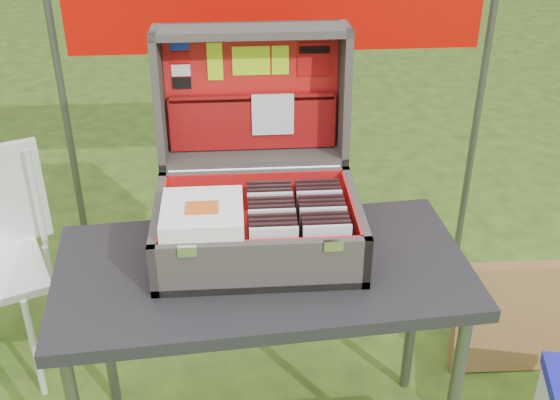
{
  "coord_description": "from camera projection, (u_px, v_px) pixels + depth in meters",
  "views": [
    {
      "loc": [
        -0.17,
        -1.57,
        1.9
      ],
      "look_at": [
        -0.05,
        0.1,
        0.93
      ],
      "focal_mm": 45.0,
      "sensor_mm": 36.0,
      "label": 1
    }
  ],
  "objects": [
    {
      "name": "table",
      "position": [
        264.0,
        361.0,
        2.18
      ],
      "size": [
        1.22,
        0.68,
        0.73
      ],
      "primitive_type": null,
      "rotation": [
        0.0,
        0.0,
        0.08
      ],
      "color": "#252528",
      "rests_on": "ground"
    },
    {
      "name": "table_top",
      "position": [
        263.0,
        271.0,
        2.01
      ],
      "size": [
        1.22,
        0.68,
        0.04
      ],
      "primitive_type": "cube",
      "rotation": [
        0.0,
        0.0,
        0.08
      ],
      "color": "#252528",
      "rests_on": "ground"
    },
    {
      "name": "table_leg_bl",
      "position": [
        105.0,
        325.0,
        2.36
      ],
      "size": [
        0.04,
        0.04,
        0.69
      ],
      "primitive_type": "cylinder",
      "color": "#59595B",
      "rests_on": "ground"
    },
    {
      "name": "table_leg_br",
      "position": [
        413.0,
        311.0,
        2.43
      ],
      "size": [
        0.04,
        0.04,
        0.69
      ],
      "primitive_type": "cylinder",
      "color": "#59595B",
      "rests_on": "ground"
    },
    {
      "name": "suitcase",
      "position": [
        256.0,
        154.0,
        1.97
      ],
      "size": [
        0.59,
        0.58,
        0.57
      ],
      "primitive_type": null,
      "color": "#433D37",
      "rests_on": "table"
    },
    {
      "name": "suitcase_base_bottom",
      "position": [
        258.0,
        247.0,
        2.06
      ],
      "size": [
        0.59,
        0.42,
        0.02
      ],
      "primitive_type": "cube",
      "color": "#433D37",
      "rests_on": "table_top"
    },
    {
      "name": "suitcase_base_wall_front",
      "position": [
        261.0,
        268.0,
        1.85
      ],
      "size": [
        0.59,
        0.02,
        0.16
      ],
      "primitive_type": "cube",
      "color": "#433D37",
      "rests_on": "table_top"
    },
    {
      "name": "suitcase_base_wall_back",
      "position": [
        255.0,
        193.0,
        2.2
      ],
      "size": [
        0.59,
        0.02,
        0.16
      ],
      "primitive_type": "cube",
      "color": "#433D37",
      "rests_on": "table_top"
    },
    {
      "name": "suitcase_base_wall_left",
      "position": [
        159.0,
        231.0,
        2.01
      ],
      "size": [
        0.02,
        0.42,
        0.16
      ],
      "primitive_type": "cube",
      "color": "#433D37",
      "rests_on": "table_top"
    },
    {
      "name": "suitcase_base_wall_right",
      "position": [
        355.0,
        224.0,
        2.04
      ],
      "size": [
        0.02,
        0.42,
        0.16
      ],
      "primitive_type": "cube",
      "color": "#433D37",
      "rests_on": "table_top"
    },
    {
      "name": "suitcase_liner_floor",
      "position": [
        258.0,
        242.0,
        2.05
      ],
      "size": [
        0.54,
        0.37,
        0.01
      ],
      "primitive_type": "cube",
      "color": "red",
      "rests_on": "suitcase_base_bottom"
    },
    {
      "name": "suitcase_latch_left",
      "position": [
        187.0,
        251.0,
        1.8
      ],
      "size": [
        0.05,
        0.01,
        0.03
      ],
      "primitive_type": "cube",
      "color": "silver",
      "rests_on": "suitcase_base_wall_front"
    },
    {
      "name": "suitcase_latch_right",
      "position": [
        334.0,
        246.0,
        1.82
      ],
      "size": [
        0.05,
        0.01,
        0.03
      ],
      "primitive_type": "cube",
      "color": "silver",
      "rests_on": "suitcase_base_wall_front"
    },
    {
      "name": "suitcase_hinge",
      "position": [
        255.0,
        169.0,
        2.17
      ],
      "size": [
        0.53,
        0.02,
        0.02
      ],
      "primitive_type": "cylinder",
      "rotation": [
        0.0,
        1.57,
        0.0
      ],
      "color": "silver",
      "rests_on": "suitcase_base_wall_back"
    },
    {
      "name": "suitcase_lid_back",
      "position": [
        252.0,
        90.0,
        2.2
      ],
      "size": [
        0.59,
        0.05,
        0.42
      ],
      "primitive_type": "cube",
      "rotation": [
        -1.64,
        0.0,
        0.0
      ],
      "color": "#433D37",
      "rests_on": "suitcase_base_wall_back"
    },
    {
      "name": "suitcase_lid_rim_far",
      "position": [
        251.0,
        31.0,
        2.06
      ],
      "size": [
        0.59,
        0.16,
        0.03
      ],
      "primitive_type": "cube",
      "rotation": [
        -1.64,
        0.0,
        0.0
      ],
      "color": "#433D37",
      "rests_on": "suitcase_lid_back"
    },
    {
      "name": "suitcase_lid_rim_near",
      "position": [
        254.0,
        156.0,
        2.23
      ],
      "size": [
        0.59,
        0.16,
        0.03
      ],
      "primitive_type": "cube",
      "rotation": [
        -1.64,
        0.0,
        0.0
      ],
      "color": "#433D37",
      "rests_on": "suitcase_lid_back"
    },
    {
      "name": "suitcase_lid_rim_left",
      "position": [
        159.0,
        98.0,
        2.13
      ],
      "size": [
        0.02,
        0.19,
        0.43
      ],
      "primitive_type": "cube",
      "rotation": [
        -1.64,
        0.0,
        0.0
      ],
      "color": "#433D37",
      "rests_on": "suitcase_lid_back"
    },
    {
      "name": "suitcase_lid_rim_right",
      "position": [
        344.0,
        94.0,
        2.16
      ],
      "size": [
        0.02,
        0.19,
        0.43
      ],
      "primitive_type": "cube",
      "rotation": [
        -1.64,
        0.0,
        0.0
      ],
      "color": "#433D37",
      "rests_on": "suitcase_lid_back"
    },
    {
      "name": "suitcase_lid_liner",
      "position": [
        252.0,
        91.0,
        2.19
      ],
      "size": [
        0.54,
        0.03,
        0.37
      ],
      "primitive_type": "cube",
      "rotation": [
        -1.64,
        0.0,
        0.0
      ],
      "color": "red",
      "rests_on": "suitcase_lid_back"
    },
    {
      "name": "suitcase_liner_wall_front",
      "position": [
        261.0,
        261.0,
        1.86
      ],
      "size": [
        0.54,
        0.01,
        0.13
      ],
      "primitive_type": "cube",
      "color": "red",
      "rests_on": "suitcase_base_bottom"
    },
    {
      "name": "suitcase_liner_wall_back",
      "position": [
        255.0,
        192.0,
        2.18
      ],
      "size": [
        0.54,
        0.01,
        0.13
      ],
      "primitive_type": "cube",
      "color": "red",
      "rests_on": "suitcase_base_bottom"
    },
    {
      "name": "suitcase_liner_wall_left",
      "position": [
        164.0,
        227.0,
        2.0
      ],
      "size": [
        0.01,
        0.37,
        0.13
      ],
      "primitive_type": "cube",
      "color": "red",
      "rests_on": "suitcase_base_bottom"
    },
    {
      "name": "suitcase_liner_wall_right",
      "position": [
        350.0,
        220.0,
        2.03
      ],
      "size": [
        0.01,
        0.37,
        0.13
      ],
      "primitive_type": "cube",
      "color": "red",
      "rests_on": "suitcase_base_bottom"
    },
    {
      "name": "suitcase_lid_pocket",
      "position": [
        253.0,
        123.0,
        2.22
      ],
      "size": [
        0.52,
        0.04,
        0.17
      ],
      "primitive_type": "cube",
      "rotation": [
        -1.64,
        0.0,
        0.0
      ],
      "color": "maroon",
      "rests_on": "suitcase_lid_liner"
    },
    {
      "name": "suitcase_pocket_edge",
      "position": [
        252.0,
        98.0,
        2.18
      ],
      "size": [
        0.51,
        0.02,
        0.02
      ],
      "primitive_type": "cube",
      "rotation": [
        -1.64,
        0.0,
        0.0
      ],
      "color": "maroon",
      "rests_on": "suitcase_lid_pocket"
    },
    {
      "name": "suitcase_pocket_cd",
      "position": [
        273.0,
        114.0,
        2.19
      ],
      "size": [
        0.13,
        0.02,
        0.13
      ],
      "primitive_type": "cube",
      "rotation": [
        -1.64,
        0.0,
        0.0
      ],
      "color": "silver",
      "rests_on": "suitcase_lid_pocket"
    },
    {
      "name": "lid_sticker_cc_a",
      "position": [
        179.0,
        44.0,
        2.11
      ],
      "size": [
        0.06,
        0.01,
        0.04
      ],
      "primitive_type": "cube",
      "rotation": [
        -1.64,
        0.0,
        0.0
      ],
      "color": "#1933B2",
      "rests_on": "suitcase_lid_liner"
    },
    {
      "name": "lid_sticker_cc_b",
      "position": [
        180.0,
        58.0,
        2.12
      ],
      "size": [
        0.06,
        0.01,
        0.04
      ],
      "primitive_type": "cube",
      "rotation": [
        -1.64,
        0.0,
        0.0
      ],
      "color": "#B10D0C",
      "rests_on": "suitcase_lid_liner"
    },
    {
      "name": "lid_sticker_cc_c",
      "position": [
        181.0,
        70.0,
        2.14
      ],
      "size": [
        0.06,
        0.01,
        0.04
      ],
      "primitive_type": "cube",
      "rotation": [
        -1.64,
        0.0,
        0.0
      ],
      "color": "white",
      "rests_on": "suitcase_lid_liner"
    },
    {
      "name": "lid_sticker_cc_d",
      "position": [
        182.0,
        83.0,
        2.16
      ],
      "size": [
        0.06,
        0.01,
        0.04
      ],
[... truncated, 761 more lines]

